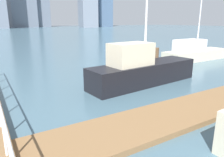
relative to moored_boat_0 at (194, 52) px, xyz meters
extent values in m
plane|color=#476675|center=(-12.17, 1.97, -0.69)|extent=(300.00, 300.00, 0.00)
cube|color=olive|center=(-7.80, -7.18, -0.60)|extent=(15.73, 2.00, 0.18)
cylinder|color=white|center=(-15.32, -7.24, 0.23)|extent=(0.06, 0.06, 1.05)
cylinder|color=brown|center=(-6.50, -2.33, 0.16)|extent=(0.26, 0.26, 1.71)
cube|color=beige|center=(0.26, 0.01, -0.27)|extent=(6.75, 1.90, 0.85)
cube|color=white|center=(-0.70, -0.02, 0.63)|extent=(2.79, 1.44, 0.95)
cylinder|color=silver|center=(0.26, 0.01, 3.58)|extent=(0.12, 0.12, 6.84)
cube|color=black|center=(-8.29, -3.38, -0.13)|extent=(6.55, 2.16, 1.13)
cube|color=beige|center=(-9.26, -3.47, 0.98)|extent=(2.24, 1.45, 1.10)
camera|label=1|loc=(-15.47, -11.94, 2.55)|focal=34.29mm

